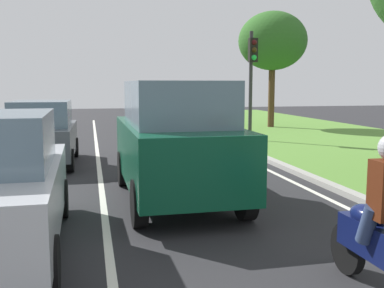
{
  "coord_description": "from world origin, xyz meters",
  "views": [
    {
      "loc": [
        -0.89,
        0.93,
        2.22
      ],
      "look_at": [
        0.81,
        8.59,
        1.2
      ],
      "focal_mm": 42.96,
      "sensor_mm": 36.0,
      "label": 1
    }
  ],
  "objects_px": {
    "car_suv_ahead": "(176,140)",
    "traffic_light_near_right": "(252,68)",
    "car_hatchback_far": "(43,134)",
    "tree_roadside_far": "(273,41)"
  },
  "relations": [
    {
      "from": "car_suv_ahead",
      "to": "traffic_light_near_right",
      "type": "xyz_separation_m",
      "value": [
        4.52,
        8.35,
        1.68
      ]
    },
    {
      "from": "car_suv_ahead",
      "to": "car_hatchback_far",
      "type": "xyz_separation_m",
      "value": [
        -2.85,
        4.61,
        -0.28
      ]
    },
    {
      "from": "car_hatchback_far",
      "to": "traffic_light_near_right",
      "type": "relative_size",
      "value": 0.88
    },
    {
      "from": "tree_roadside_far",
      "to": "car_hatchback_far",
      "type": "bearing_deg",
      "value": -139.1
    },
    {
      "from": "car_suv_ahead",
      "to": "traffic_light_near_right",
      "type": "bearing_deg",
      "value": 61.13
    },
    {
      "from": "car_hatchback_far",
      "to": "tree_roadside_far",
      "type": "height_order",
      "value": "tree_roadside_far"
    },
    {
      "from": "traffic_light_near_right",
      "to": "car_hatchback_far",
      "type": "bearing_deg",
      "value": -153.05
    },
    {
      "from": "car_hatchback_far",
      "to": "traffic_light_near_right",
      "type": "distance_m",
      "value": 8.49
    },
    {
      "from": "car_hatchback_far",
      "to": "traffic_light_near_right",
      "type": "height_order",
      "value": "traffic_light_near_right"
    },
    {
      "from": "tree_roadside_far",
      "to": "car_suv_ahead",
      "type": "bearing_deg",
      "value": -118.87
    }
  ]
}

